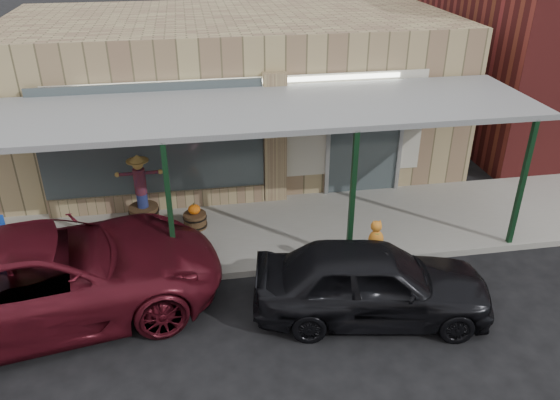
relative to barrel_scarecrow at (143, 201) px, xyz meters
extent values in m
plane|color=black|center=(2.52, -4.34, -0.74)|extent=(120.00, 120.00, 0.00)
cube|color=gray|center=(2.52, -0.74, -0.67)|extent=(40.00, 3.20, 0.15)
cube|color=tan|center=(2.52, 3.86, 1.36)|extent=(12.00, 6.00, 4.20)
cube|color=#485357|center=(0.32, 0.71, 1.16)|extent=(5.20, 0.06, 2.80)
cube|color=#485357|center=(5.52, 0.84, 0.76)|extent=(1.80, 0.06, 2.80)
cube|color=tan|center=(3.22, 0.76, 0.96)|extent=(0.55, 0.30, 3.40)
cube|color=tan|center=(0.32, 0.76, -0.39)|extent=(5.20, 0.30, 0.50)
cube|color=beige|center=(2.52, 0.83, 1.26)|extent=(9.00, 0.02, 2.60)
cube|color=white|center=(2.52, 0.80, 2.46)|extent=(7.50, 0.03, 0.10)
cube|color=slate|center=(2.52, -0.74, 2.31)|extent=(12.00, 3.00, 0.12)
cube|color=black|center=(0.72, -2.19, 0.81)|extent=(0.10, 0.10, 2.95)
cube|color=black|center=(4.32, -2.19, 0.81)|extent=(0.10, 0.10, 2.95)
cube|color=black|center=(8.02, -2.19, 0.81)|extent=(0.10, 0.10, 2.95)
cylinder|color=#513A20|center=(0.00, 0.00, -0.37)|extent=(0.89, 0.89, 0.45)
cylinder|color=navy|center=(0.00, 0.00, 0.03)|extent=(0.33, 0.33, 0.34)
cylinder|color=maroon|center=(0.00, 0.00, 0.51)|extent=(0.36, 0.36, 0.62)
sphere|color=#B39844|center=(0.00, 0.00, 0.94)|extent=(0.25, 0.25, 0.25)
cone|color=#B39844|center=(0.00, 0.00, 1.08)|extent=(0.41, 0.41, 0.16)
cylinder|color=#513A20|center=(1.16, -0.36, -0.42)|extent=(0.53, 0.53, 0.35)
ellipsoid|color=orange|center=(1.16, -0.36, -0.13)|extent=(0.28, 0.28, 0.23)
cylinder|color=#4C471E|center=(1.16, -0.36, 0.01)|extent=(0.04, 0.04, 0.05)
cylinder|color=gray|center=(-2.48, -1.94, 0.02)|extent=(0.04, 0.04, 1.22)
imported|color=black|center=(4.26, -3.85, -0.01)|extent=(4.51, 2.43, 1.46)
ellipsoid|color=orange|center=(4.56, -3.06, 0.38)|extent=(0.30, 0.25, 0.38)
sphere|color=orange|center=(4.56, -3.02, 0.64)|extent=(0.22, 0.22, 0.22)
cylinder|color=#197228|center=(4.56, -3.06, 0.53)|extent=(0.15, 0.15, 0.02)
imported|color=#55111C|center=(-1.49, -2.89, 0.12)|extent=(6.62, 3.96, 1.72)
camera|label=1|loc=(1.28, -11.48, 5.91)|focal=35.00mm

